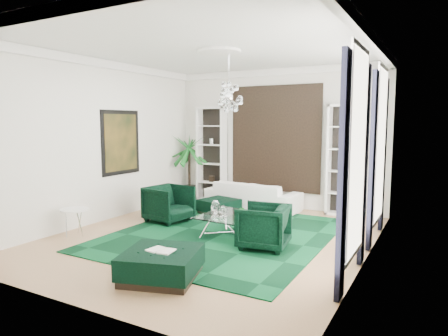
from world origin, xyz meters
The scene contains 30 objects.
floor centered at (0.00, 0.00, -0.01)m, with size 6.00×7.00×0.02m, color tan.
ceiling centered at (0.00, 0.00, 3.81)m, with size 6.00×7.00×0.02m, color white.
wall_back centered at (0.00, 3.51, 1.90)m, with size 6.00×0.02×3.80m, color silver.
wall_front centered at (0.00, -3.51, 1.90)m, with size 6.00×0.02×3.80m, color silver.
wall_left centered at (-3.01, 0.00, 1.90)m, with size 0.02×7.00×3.80m, color silver.
wall_right centered at (3.01, 0.00, 1.90)m, with size 0.02×7.00×3.80m, color silver.
crown_molding centered at (0.00, 0.00, 3.70)m, with size 6.00×7.00×0.18m, color white, non-canonical shape.
ceiling_medallion centered at (0.00, 0.30, 3.77)m, with size 0.90×0.90×0.05m, color white.
tapestry centered at (0.00, 3.46, 1.90)m, with size 2.50×0.06×2.80m, color black.
shelving_left centered at (-1.95, 3.31, 1.40)m, with size 0.90×0.38×2.80m, color white, non-canonical shape.
shelving_right centered at (1.95, 3.31, 1.40)m, with size 0.90×0.38×2.80m, color white, non-canonical shape.
painting centered at (-2.97, 0.60, 1.85)m, with size 0.04×1.30×1.60m, color black.
window_near centered at (2.99, -0.90, 1.90)m, with size 0.03×1.10×2.90m, color white.
curtain_near_a centered at (2.96, -1.68, 1.65)m, with size 0.07×0.30×3.25m, color black.
curtain_near_b centered at (2.96, -0.12, 1.65)m, with size 0.07×0.30×3.25m, color black.
window_far centered at (2.99, 1.50, 1.90)m, with size 0.03×1.10×2.90m, color white.
curtain_far_a centered at (2.96, 0.72, 1.65)m, with size 0.07×0.30×3.25m, color black.
curtain_far_b centered at (2.96, 2.28, 1.65)m, with size 0.07×0.30×3.25m, color black.
rug centered at (0.10, 0.31, 0.01)m, with size 4.20×5.00×0.02m, color black.
sofa centered at (-0.39, 2.85, 0.37)m, with size 2.54×0.99×0.74m, color white.
armchair_left centered at (-1.55, 0.63, 0.43)m, with size 0.92×0.95×0.86m, color black.
armchair_right centered at (1.20, -0.13, 0.41)m, with size 0.88×0.91×0.83m, color black.
coffee_table centered at (0.34, 0.31, 0.22)m, with size 1.27×1.27×0.44m, color white, non-canonical shape.
ottoman_side centered at (-0.91, 1.92, 0.19)m, with size 0.85×0.85×0.38m, color black.
ottoman_front centered at (0.43, -2.23, 0.22)m, with size 1.08×1.08×0.43m, color black.
book centered at (0.43, -2.23, 0.45)m, with size 0.41×0.27×0.03m, color white.
side_table centered at (-2.55, -1.26, 0.28)m, with size 0.58×0.58×0.56m, color white.
palm centered at (-2.65, 3.15, 1.28)m, with size 1.60×1.60×2.56m, color #196A24, non-canonical shape.
chandelier centered at (0.18, 0.40, 2.85)m, with size 0.72×0.72×0.65m, color white, non-canonical shape.
table_plant centered at (0.66, 0.04, 0.57)m, with size 0.14×0.12×0.26m, color #196A24.
Camera 1 is at (4.06, -6.87, 2.36)m, focal length 32.00 mm.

